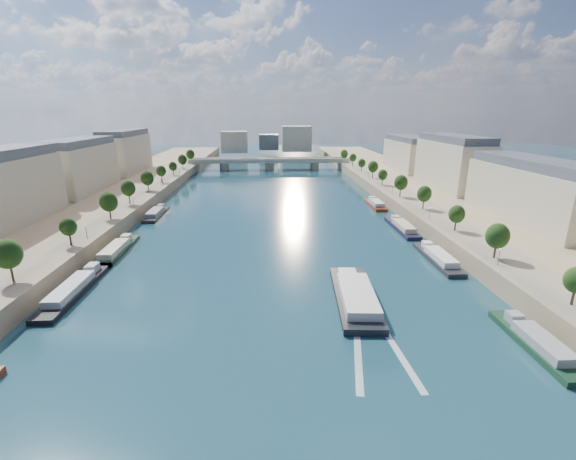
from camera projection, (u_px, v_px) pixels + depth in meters
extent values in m
plane|color=#0C2A39|center=(272.00, 224.00, 141.64)|extent=(700.00, 700.00, 0.00)
cube|color=#9E8460|center=(70.00, 220.00, 137.36)|extent=(44.00, 520.00, 5.00)
cube|color=#9E8460|center=(463.00, 215.00, 144.43)|extent=(44.00, 520.00, 5.00)
cube|color=gray|center=(112.00, 213.00, 137.35)|extent=(14.00, 520.00, 0.10)
cube|color=gray|center=(425.00, 209.00, 142.94)|extent=(14.00, 520.00, 0.10)
cylinder|color=#382B1E|center=(15.00, 273.00, 81.56)|extent=(0.50, 0.50, 3.82)
ellipsoid|color=black|center=(11.00, 257.00, 80.50)|extent=(4.80, 4.80, 5.52)
cylinder|color=#382B1E|center=(70.00, 237.00, 104.45)|extent=(0.50, 0.50, 3.82)
ellipsoid|color=black|center=(68.00, 225.00, 103.39)|extent=(4.80, 4.80, 5.52)
cylinder|color=#382B1E|center=(106.00, 215.00, 127.35)|extent=(0.50, 0.50, 3.82)
ellipsoid|color=black|center=(104.00, 204.00, 126.29)|extent=(4.80, 4.80, 5.52)
cylinder|color=#382B1E|center=(130.00, 199.00, 150.25)|extent=(0.50, 0.50, 3.82)
ellipsoid|color=black|center=(129.00, 190.00, 149.19)|extent=(4.80, 4.80, 5.52)
cylinder|color=#382B1E|center=(149.00, 187.00, 173.15)|extent=(0.50, 0.50, 3.82)
ellipsoid|color=black|center=(148.00, 179.00, 172.09)|extent=(4.80, 4.80, 5.52)
cylinder|color=#382B1E|center=(162.00, 178.00, 196.05)|extent=(0.50, 0.50, 3.82)
ellipsoid|color=black|center=(162.00, 171.00, 194.99)|extent=(4.80, 4.80, 5.52)
cylinder|color=#382B1E|center=(173.00, 171.00, 218.94)|extent=(0.50, 0.50, 3.82)
ellipsoid|color=black|center=(173.00, 165.00, 217.88)|extent=(4.80, 4.80, 5.52)
cylinder|color=#382B1E|center=(182.00, 166.00, 241.84)|extent=(0.50, 0.50, 3.82)
ellipsoid|color=black|center=(182.00, 160.00, 240.78)|extent=(4.80, 4.80, 5.52)
cylinder|color=#382B1E|center=(190.00, 161.00, 264.74)|extent=(0.50, 0.50, 3.82)
ellipsoid|color=black|center=(189.00, 156.00, 263.68)|extent=(4.80, 4.80, 5.52)
cylinder|color=#382B1E|center=(570.00, 295.00, 71.69)|extent=(0.50, 0.50, 3.82)
ellipsoid|color=black|center=(575.00, 277.00, 70.63)|extent=(4.80, 4.80, 5.52)
cylinder|color=#382B1E|center=(497.00, 250.00, 94.59)|extent=(0.50, 0.50, 3.82)
ellipsoid|color=black|center=(499.00, 237.00, 93.53)|extent=(4.80, 4.80, 5.52)
cylinder|color=#382B1E|center=(452.00, 223.00, 117.49)|extent=(0.50, 0.50, 3.82)
ellipsoid|color=black|center=(454.00, 212.00, 116.42)|extent=(4.80, 4.80, 5.52)
cylinder|color=#382B1E|center=(422.00, 205.00, 140.38)|extent=(0.50, 0.50, 3.82)
ellipsoid|color=black|center=(423.00, 195.00, 139.32)|extent=(4.80, 4.80, 5.52)
cylinder|color=#382B1E|center=(400.00, 192.00, 163.28)|extent=(0.50, 0.50, 3.82)
ellipsoid|color=black|center=(401.00, 183.00, 162.22)|extent=(4.80, 4.80, 5.52)
cylinder|color=#382B1E|center=(384.00, 182.00, 186.18)|extent=(0.50, 0.50, 3.82)
ellipsoid|color=black|center=(385.00, 175.00, 185.12)|extent=(4.80, 4.80, 5.52)
cylinder|color=#382B1E|center=(371.00, 174.00, 209.08)|extent=(0.50, 0.50, 3.82)
ellipsoid|color=black|center=(372.00, 168.00, 208.02)|extent=(4.80, 4.80, 5.52)
cylinder|color=#382B1E|center=(361.00, 168.00, 231.98)|extent=(0.50, 0.50, 3.82)
ellipsoid|color=black|center=(361.00, 162.00, 230.91)|extent=(4.80, 4.80, 5.52)
cylinder|color=#382B1E|center=(353.00, 163.00, 254.87)|extent=(0.50, 0.50, 3.82)
ellipsoid|color=black|center=(353.00, 157.00, 253.81)|extent=(4.80, 4.80, 5.52)
cylinder|color=#382B1E|center=(346.00, 159.00, 277.77)|extent=(0.50, 0.50, 3.82)
ellipsoid|color=black|center=(346.00, 154.00, 276.71)|extent=(4.80, 4.80, 5.52)
cylinder|color=black|center=(86.00, 232.00, 108.37)|extent=(0.14, 0.14, 4.00)
sphere|color=#FFE5B2|center=(85.00, 225.00, 107.75)|extent=(0.36, 0.36, 0.36)
cylinder|color=black|center=(133.00, 201.00, 146.53)|extent=(0.14, 0.14, 4.00)
sphere|color=#FFE5B2|center=(133.00, 195.00, 145.91)|extent=(0.36, 0.36, 0.36)
cylinder|color=black|center=(161.00, 182.00, 184.69)|extent=(0.14, 0.14, 4.00)
sphere|color=#FFE5B2|center=(161.00, 178.00, 184.07)|extent=(0.36, 0.36, 0.36)
cylinder|color=black|center=(179.00, 170.00, 222.86)|extent=(0.14, 0.14, 4.00)
sphere|color=#FFE5B2|center=(179.00, 167.00, 222.24)|extent=(0.36, 0.36, 0.36)
cylinder|color=black|center=(499.00, 258.00, 89.67)|extent=(0.14, 0.14, 4.00)
sphere|color=#FFE5B2|center=(500.00, 249.00, 89.05)|extent=(0.36, 0.36, 0.36)
cylinder|color=black|center=(430.00, 214.00, 127.83)|extent=(0.14, 0.14, 4.00)
sphere|color=#FFE5B2|center=(430.00, 208.00, 127.21)|extent=(0.36, 0.36, 0.36)
cylinder|color=black|center=(392.00, 190.00, 166.00)|extent=(0.14, 0.14, 4.00)
sphere|color=#FFE5B2|center=(393.00, 186.00, 165.37)|extent=(0.36, 0.36, 0.36)
cylinder|color=black|center=(369.00, 176.00, 204.16)|extent=(0.14, 0.14, 4.00)
sphere|color=#FFE5B2|center=(369.00, 172.00, 203.54)|extent=(0.36, 0.36, 0.36)
cylinder|color=black|center=(353.00, 165.00, 242.32)|extent=(0.14, 0.14, 4.00)
sphere|color=#FFE5B2|center=(353.00, 162.00, 241.70)|extent=(0.36, 0.36, 0.36)
cube|color=#BBB090|center=(81.00, 169.00, 172.15)|extent=(16.00, 52.00, 20.00)
cube|color=#474C54|center=(76.00, 142.00, 168.72)|extent=(14.72, 50.44, 3.20)
cube|color=#BBB090|center=(126.00, 155.00, 227.49)|extent=(16.00, 52.00, 20.00)
cube|color=#474C54|center=(123.00, 135.00, 224.06)|extent=(14.72, 50.44, 3.20)
cube|color=#BBB090|center=(533.00, 190.00, 125.15)|extent=(16.00, 52.00, 20.00)
cube|color=#474C54|center=(540.00, 154.00, 121.73)|extent=(14.72, 50.44, 3.20)
cube|color=#BBB090|center=(451.00, 166.00, 180.49)|extent=(16.00, 52.00, 20.00)
cube|color=#474C54|center=(454.00, 141.00, 177.06)|extent=(14.72, 50.44, 3.20)
cube|color=#BBB090|center=(408.00, 153.00, 235.83)|extent=(16.00, 52.00, 20.00)
cube|color=#474C54|center=(410.00, 134.00, 232.40)|extent=(14.72, 50.44, 3.20)
cube|color=#BBB090|center=(235.00, 142.00, 336.38)|extent=(22.00, 18.00, 18.00)
cube|color=#BBB090|center=(296.00, 139.00, 348.03)|extent=(26.00, 20.00, 22.00)
cube|color=#474C54|center=(269.00, 142.00, 362.30)|extent=(18.00, 16.00, 14.00)
cube|color=#C1B79E|center=(269.00, 161.00, 271.61)|extent=(112.00, 11.00, 2.20)
cube|color=#C1B79E|center=(269.00, 159.00, 266.40)|extent=(112.00, 0.80, 0.90)
cube|color=#C1B79E|center=(269.00, 158.00, 275.94)|extent=(112.00, 0.80, 0.90)
cylinder|color=#C1B79E|center=(224.00, 166.00, 271.14)|extent=(6.40, 6.40, 5.00)
cylinder|color=#C1B79E|center=(270.00, 166.00, 272.71)|extent=(6.40, 6.40, 5.00)
cylinder|color=#C1B79E|center=(314.00, 166.00, 274.28)|extent=(6.40, 6.40, 5.00)
cube|color=#C1B79E|center=(196.00, 167.00, 270.16)|extent=(6.00, 12.00, 5.00)
cube|color=#C1B79E|center=(342.00, 166.00, 275.26)|extent=(6.00, 12.00, 5.00)
cube|color=black|center=(355.00, 298.00, 84.41)|extent=(10.35, 29.68, 2.08)
cube|color=silver|center=(358.00, 295.00, 81.60)|extent=(8.14, 19.39, 1.88)
cube|color=silver|center=(347.00, 274.00, 92.18)|extent=(4.40, 3.78, 1.80)
cube|color=silver|center=(357.00, 345.00, 68.16)|extent=(6.14, 25.75, 0.04)
cube|color=silver|center=(393.00, 344.00, 68.47)|extent=(2.56, 26.03, 0.04)
cube|color=black|center=(76.00, 290.00, 88.39)|extent=(5.00, 29.98, 1.80)
cube|color=silver|center=(70.00, 288.00, 85.60)|extent=(4.10, 16.49, 1.60)
cube|color=silver|center=(92.00, 268.00, 96.44)|extent=(2.50, 3.60, 1.80)
cube|color=#173B24|center=(118.00, 252.00, 112.71)|extent=(5.00, 26.14, 1.80)
cube|color=beige|center=(114.00, 249.00, 110.21)|extent=(4.10, 14.38, 1.60)
cube|color=beige|center=(126.00, 237.00, 119.66)|extent=(2.50, 3.14, 1.80)
cube|color=#272729|center=(157.00, 215.00, 152.38)|extent=(5.00, 22.92, 1.80)
cube|color=gray|center=(155.00, 212.00, 150.13)|extent=(4.10, 12.61, 1.60)
cube|color=gray|center=(161.00, 207.00, 158.41)|extent=(2.50, 2.75, 1.80)
cube|color=#163923|center=(535.00, 345.00, 67.64)|extent=(5.00, 21.54, 1.80)
cube|color=#94959C|center=(544.00, 342.00, 65.50)|extent=(4.10, 11.85, 1.60)
cube|color=#94959C|center=(514.00, 317.00, 73.28)|extent=(2.50, 2.58, 1.80)
cube|color=#252528|center=(437.00, 260.00, 106.63)|extent=(5.00, 24.42, 1.80)
cube|color=white|center=(441.00, 256.00, 104.26)|extent=(4.10, 13.43, 1.60)
cube|color=white|center=(427.00, 245.00, 113.09)|extent=(2.50, 2.93, 1.80)
cube|color=black|center=(402.00, 229.00, 134.79)|extent=(5.00, 25.19, 1.80)
cube|color=beige|center=(404.00, 226.00, 132.37)|extent=(4.10, 13.86, 1.60)
cube|color=beige|center=(395.00, 218.00, 141.47)|extent=(2.50, 3.02, 1.80)
cube|color=maroon|center=(375.00, 206.00, 167.73)|extent=(5.00, 20.53, 1.80)
cube|color=#B5BDC2|center=(377.00, 203.00, 165.66)|extent=(4.10, 11.29, 1.60)
cube|color=#B5BDC2|center=(372.00, 198.00, 173.07)|extent=(2.50, 2.46, 1.80)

